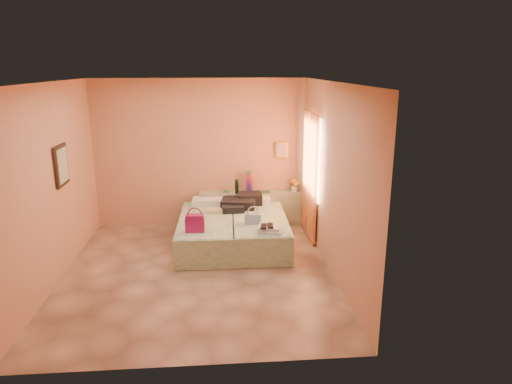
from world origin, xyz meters
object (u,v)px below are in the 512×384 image
blue_handbag (253,219)px  towel_stack (271,229)px  headboard_ledge (252,208)px  magenta_handbag (195,223)px  bed_left (207,232)px  bed_right (259,230)px  flower_vase (295,184)px  green_book (265,192)px  water_bottle (237,187)px

blue_handbag → towel_stack: bearing=-50.8°
headboard_ledge → magenta_handbag: size_ratio=6.88×
bed_left → towel_stack: towel_stack is taller
bed_right → flower_vase: bearing=53.9°
flower_vase → magenta_handbag: size_ratio=0.97×
bed_left → green_book: green_book is taller
bed_left → water_bottle: 1.26m
water_bottle → bed_right: bearing=-71.1°
green_book → towel_stack: (-0.09, -1.77, -0.11)m
bed_right → headboard_ledge: bearing=93.3°
bed_left → magenta_handbag: size_ratio=6.71×
bed_left → headboard_ledge: bearing=51.8°
water_bottle → towel_stack: (0.45, -1.76, -0.23)m
bed_right → flower_vase: size_ratio=6.94×
headboard_ledge → water_bottle: 0.55m
magenta_handbag → blue_handbag: magenta_handbag is taller
magenta_handbag → blue_handbag: bearing=17.7°
headboard_ledge → bed_left: bearing=-129.3°
headboard_ledge → green_book: (0.24, -0.05, 0.34)m
headboard_ledge → flower_vase: (0.83, -0.01, 0.47)m
bed_right → towel_stack: bearing=-80.5°
blue_handbag → towel_stack: blue_handbag is taller
water_bottle → magenta_handbag: (-0.73, -1.62, -0.14)m
blue_handbag → green_book: bearing=85.3°
blue_handbag → towel_stack: 0.49m
flower_vase → green_book: bearing=-176.6°
magenta_handbag → bed_right: bearing=31.5°
water_bottle → bed_left: bearing=-119.6°
green_book → bed_left: bearing=-154.5°
bed_left → towel_stack: size_ratio=5.71×
bed_right → magenta_handbag: 1.30m
headboard_ledge → bed_left: (-0.86, -1.05, -0.08)m
green_book → magenta_handbag: size_ratio=0.59×
headboard_ledge → towel_stack: bearing=-85.2°
green_book → towel_stack: green_book is taller
bed_left → flower_vase: bearing=32.7°
bed_left → green_book: 1.55m
water_bottle → flower_vase: size_ratio=0.92×
bed_left → flower_vase: size_ratio=6.94×
headboard_ledge → bed_right: headboard_ledge is taller
magenta_handbag → green_book: bearing=53.2°
flower_vase → magenta_handbag: flower_vase is taller
green_book → magenta_handbag: bearing=-144.7°
magenta_handbag → bed_left: bearing=76.2°
flower_vase → magenta_handbag: bearing=-138.1°
bed_left → bed_right: same height
headboard_ledge → blue_handbag: (-0.09, -1.40, 0.26)m
magenta_handbag → towel_stack: size_ratio=0.85×
water_bottle → green_book: bearing=1.7°
water_bottle → green_book: 0.55m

